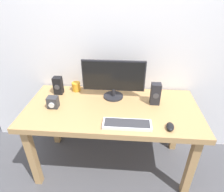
% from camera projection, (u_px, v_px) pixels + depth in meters
% --- Properties ---
extents(ground_plane, '(6.00, 6.00, 0.00)m').
position_uv_depth(ground_plane, '(112.00, 163.00, 2.20)').
color(ground_plane, '#4C4C51').
extents(wall_back, '(3.11, 0.04, 3.00)m').
position_uv_depth(wall_back, '(115.00, 17.00, 1.79)').
color(wall_back, silver).
rests_on(wall_back, ground_plane).
extents(desk, '(1.63, 0.76, 0.77)m').
position_uv_depth(desk, '(112.00, 115.00, 1.85)').
color(desk, tan).
rests_on(desk, ground_plane).
extents(monitor, '(0.61, 0.20, 0.39)m').
position_uv_depth(monitor, '(114.00, 78.00, 1.86)').
color(monitor, '#232328').
rests_on(monitor, desk).
extents(keyboard_primary, '(0.40, 0.13, 0.03)m').
position_uv_depth(keyboard_primary, '(127.00, 124.00, 1.56)').
color(keyboard_primary, silver).
rests_on(keyboard_primary, desk).
extents(mouse, '(0.08, 0.11, 0.04)m').
position_uv_depth(mouse, '(170.00, 127.00, 1.53)').
color(mouse, black).
rests_on(mouse, desk).
extents(speaker_right, '(0.09, 0.08, 0.21)m').
position_uv_depth(speaker_right, '(155.00, 94.00, 1.80)').
color(speaker_right, '#232328').
rests_on(speaker_right, desk).
extents(speaker_left, '(0.09, 0.08, 0.18)m').
position_uv_depth(speaker_left, '(58.00, 85.00, 1.98)').
color(speaker_left, black).
rests_on(speaker_left, desk).
extents(audio_controller, '(0.10, 0.09, 0.11)m').
position_uv_depth(audio_controller, '(53.00, 102.00, 1.77)').
color(audio_controller, '#333338').
rests_on(audio_controller, desk).
extents(coffee_mug, '(0.09, 0.09, 0.09)m').
position_uv_depth(coffee_mug, '(76.00, 87.00, 2.06)').
color(coffee_mug, orange).
rests_on(coffee_mug, desk).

